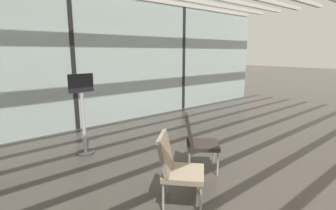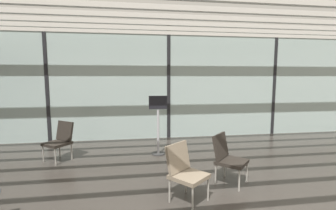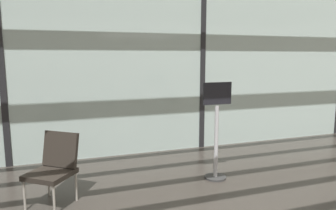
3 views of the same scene
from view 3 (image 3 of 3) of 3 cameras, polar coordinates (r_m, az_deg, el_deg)
The scene contains 6 objects.
glass_curtain_wall at distance 6.21m, azimuth 6.13°, elevation 6.59°, with size 14.00×0.08×3.14m, color #A3B7B2.
window_mullion_0 at distance 5.69m, azimuth -27.88°, elevation 5.43°, with size 0.10×0.12×3.14m, color black.
window_mullion_1 at distance 6.21m, azimuth 6.13°, elevation 6.59°, with size 0.10×0.12×3.14m, color black.
parked_airplane at distance 10.84m, azimuth -14.75°, elevation 9.74°, with size 12.32×4.07×4.07m.
lounge_chair_3 at distance 4.16m, azimuth -19.90°, elevation -10.10°, with size 0.70×0.71×0.87m.
info_sign at distance 4.67m, azimuth 8.77°, elevation -5.25°, with size 0.44×0.32×1.44m.
Camera 3 is at (-2.63, -0.42, 1.81)m, focal length 33.58 mm.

